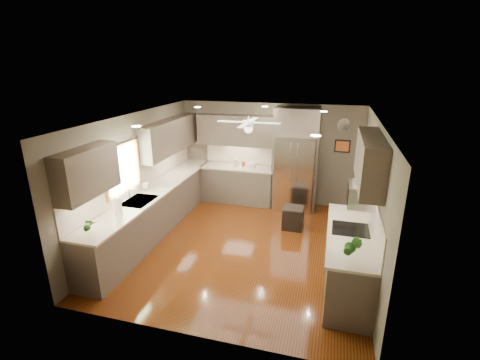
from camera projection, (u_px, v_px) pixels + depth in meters
The scene contains 26 objects.
floor at pixel (244, 245), 6.86m from camera, with size 5.00×5.00×0.00m, color #451709.
ceiling at pixel (244, 118), 6.06m from camera, with size 5.00×5.00×0.00m, color white.
wall_back at pixel (269, 153), 8.75m from camera, with size 4.50×4.50×0.00m, color #675E4F.
wall_front at pixel (192, 253), 4.18m from camera, with size 4.50×4.50×0.00m, color #675E4F.
wall_left at pixel (137, 176), 7.02m from camera, with size 5.00×5.00×0.00m, color #675E4F.
wall_right at pixel (372, 197), 5.90m from camera, with size 5.00×5.00×0.00m, color #675E4F.
canister_c at pixel (236, 163), 8.75m from camera, with size 0.10×0.10×0.17m, color beige.
canister_d at pixel (244, 164), 8.74m from camera, with size 0.08×0.08×0.11m, color maroon.
soap_bottle at pixel (147, 185), 7.12m from camera, with size 0.09×0.09×0.21m, color white.
potted_plant_left at pixel (87, 225), 5.23m from camera, with size 0.17×0.11×0.32m, color #245D1A.
potted_plant_right at pixel (353, 247), 4.57m from camera, with size 0.20×0.16×0.36m, color #245D1A.
bowl at pixel (251, 166), 8.64m from camera, with size 0.24×0.24×0.06m, color beige.
left_run at pixel (156, 209), 7.33m from camera, with size 0.65×4.70×1.45m.
back_run at pixel (238, 183), 8.90m from camera, with size 1.85×0.65×1.45m.
uppers at pixel (218, 142), 7.09m from camera, with size 4.50×4.70×0.95m.
window at pixel (122, 169), 6.46m from camera, with size 0.05×1.12×0.92m.
sink at pixel (139, 202), 6.60m from camera, with size 0.50×0.70×0.32m.
refrigerator at pixel (295, 161), 8.28m from camera, with size 1.06×0.75×2.45m.
right_run at pixel (349, 258), 5.49m from camera, with size 0.70×2.20×1.45m.
microwave at pixel (362, 195), 5.38m from camera, with size 0.43×0.55×0.34m.
ceiling_fan at pixel (248, 125), 6.39m from camera, with size 1.18×1.18×0.32m.
recessed_lights at pixel (248, 115), 6.44m from camera, with size 2.84×3.14×0.01m.
wall_clock at pixel (344, 125), 8.04m from camera, with size 0.30×0.03×0.30m.
framed_print at pixel (342, 146), 8.19m from camera, with size 0.36×0.03×0.30m.
stool at pixel (293, 218), 7.51m from camera, with size 0.43×0.43×0.49m.
paper_towel at pixel (118, 206), 5.97m from camera, with size 0.13×0.13×0.33m.
Camera 1 is at (1.53, -5.89, 3.42)m, focal length 26.00 mm.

